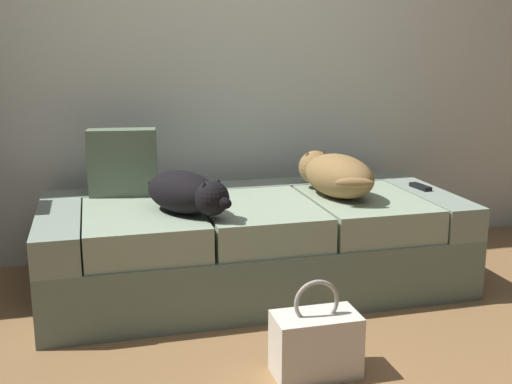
% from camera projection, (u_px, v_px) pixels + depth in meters
% --- Properties ---
extents(back_wall, '(6.40, 0.10, 2.80)m').
position_uv_depth(back_wall, '(224.00, 10.00, 3.57)').
color(back_wall, silver).
rests_on(back_wall, ground).
extents(couch, '(2.07, 0.92, 0.46)m').
position_uv_depth(couch, '(253.00, 244.00, 3.21)').
color(couch, slate).
rests_on(couch, ground).
extents(dog_dark, '(0.42, 0.52, 0.19)m').
position_uv_depth(dog_dark, '(187.00, 193.00, 2.87)').
color(dog_dark, black).
rests_on(dog_dark, couch).
extents(dog_tan, '(0.36, 0.63, 0.22)m').
position_uv_depth(dog_tan, '(334.00, 174.00, 3.22)').
color(dog_tan, olive).
rests_on(dog_tan, couch).
extents(tv_remote, '(0.06, 0.15, 0.02)m').
position_uv_depth(tv_remote, '(420.00, 187.00, 3.38)').
color(tv_remote, black).
rests_on(tv_remote, couch).
extents(throw_pillow, '(0.35, 0.17, 0.34)m').
position_uv_depth(throw_pillow, '(123.00, 163.00, 3.21)').
color(throw_pillow, '#5D6C54').
rests_on(throw_pillow, couch).
extents(handbag, '(0.32, 0.18, 0.38)m').
position_uv_depth(handbag, '(316.00, 343.00, 2.37)').
color(handbag, silver).
rests_on(handbag, ground).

